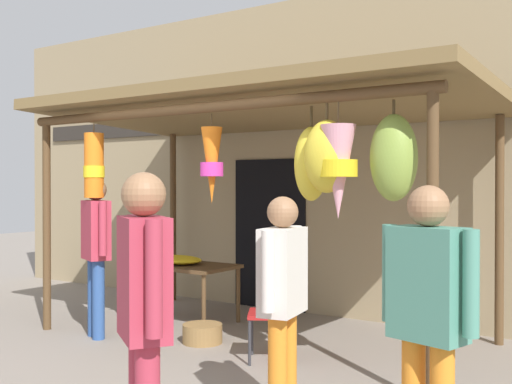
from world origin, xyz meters
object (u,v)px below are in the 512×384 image
flower_heap_on_table (176,260)px  vendor_in_orange (96,243)px  customer_foreground (283,292)px  shopper_by_bananas (428,310)px  wicker_basket_by_table (202,333)px  folding_chair (278,307)px  display_table (181,270)px  passerby_at_right (144,306)px

flower_heap_on_table → vendor_in_orange: (-0.19, -1.10, 0.27)m
customer_foreground → shopper_by_bananas: 1.15m
flower_heap_on_table → wicker_basket_by_table: flower_heap_on_table is taller
vendor_in_orange → shopper_by_bananas: (4.09, -1.32, -0.04)m
vendor_in_orange → folding_chair: bearing=9.2°
vendor_in_orange → wicker_basket_by_table: bearing=22.7°
flower_heap_on_table → vendor_in_orange: size_ratio=0.41×
folding_chair → shopper_by_bananas: shopper_by_bananas is taller
display_table → flower_heap_on_table: bearing=-142.8°
folding_chair → wicker_basket_by_table: bearing=173.3°
display_table → passerby_at_right: bearing=-51.9°
customer_foreground → passerby_at_right: passerby_at_right is taller
display_table → shopper_by_bananas: bearing=-32.5°
wicker_basket_by_table → folding_chair: bearing=-6.7°
vendor_in_orange → flower_heap_on_table: bearing=80.5°
shopper_by_bananas → passerby_at_right: size_ratio=0.96×
display_table → flower_heap_on_table: (-0.04, -0.03, 0.12)m
wicker_basket_by_table → customer_foreground: bearing=-38.1°
customer_foreground → folding_chair: bearing=122.9°
customer_foreground → passerby_at_right: 1.25m
display_table → folding_chair: 2.04m
display_table → folding_chair: folding_chair is taller
customer_foreground → shopper_by_bananas: (1.11, -0.31, 0.05)m
display_table → passerby_at_right: passerby_at_right is taller
vendor_in_orange → passerby_at_right: passerby_at_right is taller
folding_chair → customer_foreground: (0.88, -1.36, 0.42)m
folding_chair → passerby_at_right: (0.78, -2.60, 0.52)m
flower_heap_on_table → passerby_at_right: size_ratio=0.41×
display_table → flower_heap_on_table: size_ratio=1.90×
flower_heap_on_table → shopper_by_bananas: (3.91, -2.43, 0.23)m
vendor_in_orange → passerby_at_right: (2.89, -2.26, 0.00)m
shopper_by_bananas → passerby_at_right: 1.52m
wicker_basket_by_table → display_table: bearing=142.3°
display_table → vendor_in_orange: size_ratio=0.78×
flower_heap_on_table → shopper_by_bananas: size_ratio=0.42×
display_table → shopper_by_bananas: 4.59m
folding_chair → wicker_basket_by_table: folding_chair is taller
flower_heap_on_table → customer_foreground: 3.52m
flower_heap_on_table → customer_foreground: size_ratio=0.45×
wicker_basket_by_table → passerby_at_right: bearing=-56.7°
display_table → vendor_in_orange: vendor_in_orange is taller
display_table → customer_foreground: bearing=-38.0°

